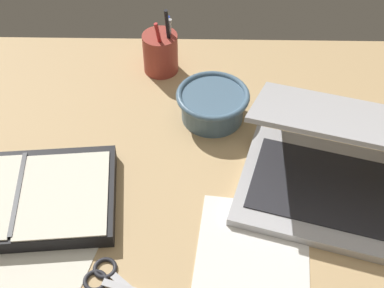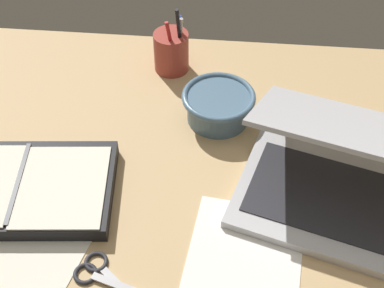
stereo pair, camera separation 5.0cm
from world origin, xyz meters
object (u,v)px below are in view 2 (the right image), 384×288
laptop (344,177)px  bowl (218,105)px  planner (20,190)px  scissors (98,272)px  pen_cup (172,51)px

laptop → bowl: 28.87cm
planner → scissors: bearing=-45.3°
planner → scissors: 22.07cm
bowl → pen_cup: pen_cup is taller
planner → scissors: (16.95, -14.08, -1.27)cm
planner → laptop: bearing=-0.1°
laptop → pen_cup: 47.42cm
bowl → planner: size_ratio=0.42×
scissors → pen_cup: bearing=112.7°
bowl → planner: bearing=-145.1°
pen_cup → planner: 44.75cm
laptop → scissors: bearing=-137.4°
planner → pen_cup: bearing=54.4°
pen_cup → scissors: pen_cup is taller
bowl → pen_cup: (-11.21, 15.35, 1.19)cm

